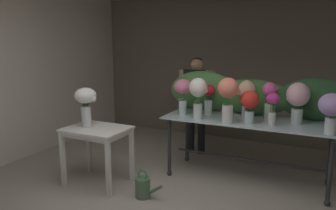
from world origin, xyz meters
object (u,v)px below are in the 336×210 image
florist (197,95)px  vase_fuchsia_anemones (269,98)px  vase_peach_hydrangea (247,94)px  vase_crimson_snapdragons (208,96)px  vase_lilac_dahlias (332,108)px  vase_blush_ranunculus (298,99)px  vase_ivory_carnations (198,93)px  display_table_glass (248,129)px  vase_scarlet_tulips (250,104)px  vase_magenta_stock (272,106)px  watering_can (143,187)px  vase_coral_freesia (228,95)px  vase_rosy_peonies (183,91)px  side_table_white (97,135)px  vase_white_roses_tall (86,101)px

florist → vase_fuchsia_anemones: (1.24, -0.67, 0.15)m
florist → vase_peach_hydrangea: 1.17m
vase_crimson_snapdragons → vase_lilac_dahlias: bearing=-14.0°
vase_blush_ranunculus → vase_ivory_carnations: size_ratio=0.95×
florist → vase_ivory_carnations: size_ratio=2.93×
display_table_glass → vase_peach_hydrangea: 0.45m
vase_peach_hydrangea → vase_scarlet_tulips: bearing=-70.8°
vase_magenta_stock → watering_can: size_ratio=1.12×
florist → watering_can: (0.03, -1.79, -0.84)m
vase_fuchsia_anemones → vase_peach_hydrangea: 0.29m
vase_peach_hydrangea → watering_can: vase_peach_hydrangea is taller
vase_fuchsia_anemones → vase_scarlet_tulips: (-0.18, -0.29, -0.03)m
vase_crimson_snapdragons → vase_coral_freesia: bearing=-44.5°
vase_coral_freesia → vase_peach_hydrangea: vase_coral_freesia is taller
vase_fuchsia_anemones → vase_coral_freesia: vase_coral_freesia is taller
display_table_glass → vase_rosy_peonies: size_ratio=4.46×
side_table_white → vase_coral_freesia: bearing=22.6°
vase_scarlet_tulips → vase_blush_ranunculus: bearing=23.8°
vase_fuchsia_anemones → vase_blush_ranunculus: 0.35m
florist → vase_coral_freesia: (0.82, -1.07, 0.21)m
florist → vase_crimson_snapdragons: bearing=-57.9°
vase_rosy_peonies → vase_magenta_stock: 1.20m
side_table_white → vase_scarlet_tulips: size_ratio=1.92×
vase_blush_ranunculus → vase_white_roses_tall: size_ratio=1.02×
florist → vase_ivory_carnations: bearing=-68.0°
vase_white_roses_tall → vase_coral_freesia: bearing=20.6°
vase_coral_freesia → vase_peach_hydrangea: bearing=72.4°
vase_ivory_carnations → vase_lilac_dahlias: bearing=-2.4°
vase_scarlet_tulips → vase_white_roses_tall: (-1.90, -0.73, -0.00)m
florist → vase_magenta_stock: size_ratio=3.95×
vase_blush_ranunculus → vase_lilac_dahlias: (0.37, -0.33, -0.02)m
florist → display_table_glass: bearing=-36.5°
vase_peach_hydrangea → vase_lilac_dahlias: bearing=-22.4°
side_table_white → vase_magenta_stock: vase_magenta_stock is taller
vase_lilac_dahlias → vase_fuchsia_anemones: bearing=150.9°
display_table_glass → vase_white_roses_tall: vase_white_roses_tall is taller
display_table_glass → vase_lilac_dahlias: bearing=-18.9°
side_table_white → vase_rosy_peonies: vase_rosy_peonies is taller
vase_coral_freesia → vase_peach_hydrangea: (0.13, 0.41, -0.03)m
vase_coral_freesia → vase_crimson_snapdragons: size_ratio=1.37×
vase_peach_hydrangea → vase_scarlet_tulips: vase_peach_hydrangea is taller
florist → watering_can: bearing=-89.0°
vase_blush_ranunculus → vase_magenta_stock: (-0.26, -0.21, -0.08)m
vase_peach_hydrangea → vase_magenta_stock: vase_peach_hydrangea is taller
display_table_glass → vase_scarlet_tulips: 0.43m
display_table_glass → vase_blush_ranunculus: vase_blush_ranunculus is taller
florist → vase_rosy_peonies: 0.88m
florist → vase_magenta_stock: florist is taller
florist → vase_ivory_carnations: (0.41, -1.00, 0.20)m
display_table_glass → vase_lilac_dahlias: 1.08m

